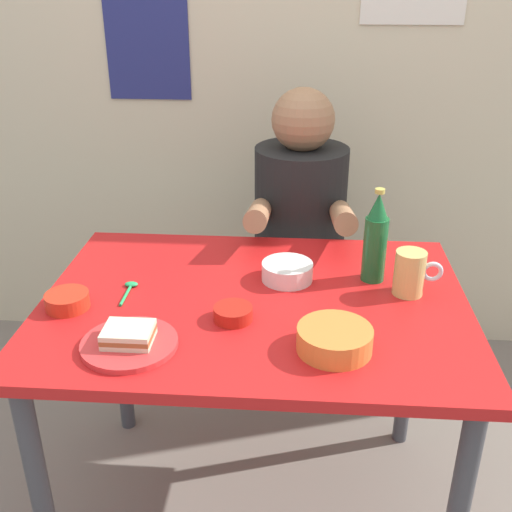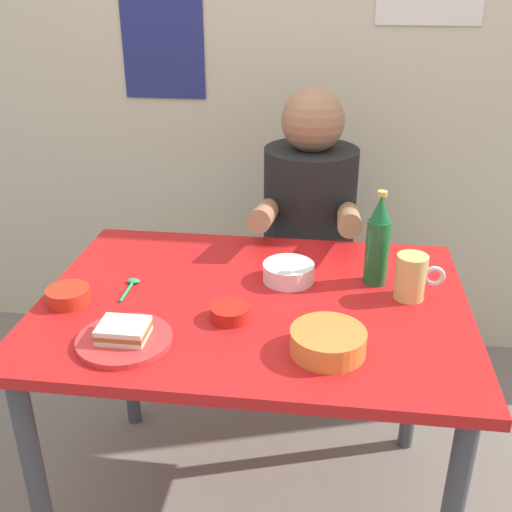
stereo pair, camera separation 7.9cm
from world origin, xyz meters
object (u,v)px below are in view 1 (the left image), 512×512
Objects in this scene: plate_orange at (129,344)px; sambal_bowl_red at (233,313)px; dining_table at (255,330)px; beer_bottle at (376,240)px; sandwich at (128,335)px; person_seated at (300,206)px; stool at (297,308)px; beer_mug at (410,273)px.

sambal_bowl_red is (0.22, 0.13, 0.01)m from plate_orange.
dining_table is 0.40m from beer_bottle.
sandwich is 0.70m from beer_bottle.
dining_table is 0.64m from person_seated.
sandwich is at bearing -113.57° from stool.
plate_orange is at bearing -155.88° from beer_mug.
plate_orange is 0.26m from sambal_bowl_red.
person_seated is 0.63m from beer_mug.
person_seated is 3.27× the size of plate_orange.
sandwich is at bearing -155.88° from beer_mug.
stool is 0.78m from beer_mug.
stool is 1.04m from sandwich.
beer_mug is (0.29, -0.56, 0.03)m from person_seated.
sambal_bowl_red is (-0.16, -0.72, -0.01)m from person_seated.
stool is 1.72× the size of beer_bottle.
plate_orange is 0.84× the size of beer_bottle.
beer_mug is at bearing 8.63° from dining_table.
beer_bottle is 2.73× the size of sambal_bowl_red.
beer_mug is (0.67, 0.30, 0.03)m from sandwich.
sambal_bowl_red is (-0.16, -0.73, 0.41)m from stool.
dining_table is at bearing 66.81° from sambal_bowl_red.
sambal_bowl_red is at bearing -102.26° from person_seated.
dining_table reaches higher than stool.
person_seated is 0.94m from sandwich.
plate_orange reaches higher than stool.
person_seated is at bearing 79.69° from dining_table.
stool is 2.05× the size of plate_orange.
plate_orange is at bearing -147.21° from beer_bottle.
beer_bottle is (0.31, 0.14, 0.21)m from dining_table.
beer_mug is (0.40, 0.06, 0.15)m from dining_table.
stool is 4.69× the size of sambal_bowl_red.
person_seated is 0.53m from beer_bottle.
beer_mug is at bearing 24.12° from sandwich.
beer_mug is at bearing -40.84° from beer_bottle.
dining_table is 0.16m from sambal_bowl_red.
dining_table is 0.43m from beer_mug.
dining_table is 2.44× the size of stool.
sandwich is 0.87× the size of beer_mug.
person_seated is at bearing 66.15° from sandwich.
sandwich reaches higher than dining_table.
beer_bottle reaches higher than stool.
beer_bottle is at bearing 23.40° from dining_table.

